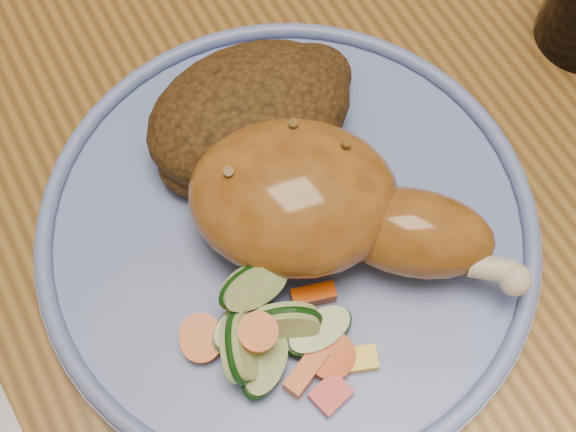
{
  "coord_description": "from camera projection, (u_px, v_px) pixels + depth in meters",
  "views": [
    {
      "loc": [
        -0.18,
        -0.24,
        1.19
      ],
      "look_at": [
        -0.09,
        -0.07,
        0.78
      ],
      "focal_mm": 50.0,
      "sensor_mm": 36.0,
      "label": 1
    }
  ],
  "objects": [
    {
      "name": "plate_rim",
      "position": [
        288.0,
        223.0,
        0.46
      ],
      "size": [
        0.29,
        0.29,
        0.01
      ],
      "primitive_type": "torus",
      "color": "#6174B6",
      "rests_on": "plate"
    },
    {
      "name": "rice_pilaf",
      "position": [
        253.0,
        113.0,
        0.47
      ],
      "size": [
        0.14,
        0.09,
        0.06
      ],
      "color": "#462D11",
      "rests_on": "plate"
    },
    {
      "name": "ground",
      "position": [
        319.0,
        379.0,
        1.2
      ],
      "size": [
        4.0,
        4.0,
        0.0
      ],
      "primitive_type": "plane",
      "color": "brown",
      "rests_on": "ground"
    },
    {
      "name": "chicken_leg",
      "position": [
        322.0,
        205.0,
        0.44
      ],
      "size": [
        0.17,
        0.18,
        0.06
      ],
      "color": "#965C1F",
      "rests_on": "plate"
    },
    {
      "name": "dining_table",
      "position": [
        350.0,
        159.0,
        0.59
      ],
      "size": [
        0.9,
        1.4,
        0.75
      ],
      "color": "brown",
      "rests_on": "ground"
    },
    {
      "name": "vegetable_pile",
      "position": [
        268.0,
        333.0,
        0.43
      ],
      "size": [
        0.09,
        0.09,
        0.05
      ],
      "color": "#A50A05",
      "rests_on": "plate"
    },
    {
      "name": "plate",
      "position": [
        288.0,
        231.0,
        0.47
      ],
      "size": [
        0.29,
        0.29,
        0.01
      ],
      "primitive_type": "cylinder",
      "color": "#6174B6",
      "rests_on": "dining_table"
    }
  ]
}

